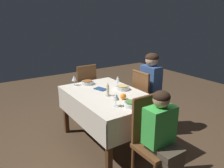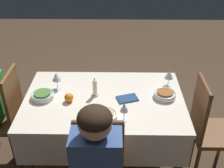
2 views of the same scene
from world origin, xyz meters
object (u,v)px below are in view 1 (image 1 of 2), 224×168
at_px(chair_north, 145,99).
at_px(bowl_west, 88,82).
at_px(bowl_east, 132,104).
at_px(orange_fruit, 123,96).
at_px(dining_table, 108,101).
at_px(wine_glass_north, 118,79).
at_px(chair_west, 85,89).
at_px(napkin_red_folded, 100,89).
at_px(person_child_green, 163,140).
at_px(person_adult_denim, 153,87).
at_px(bowl_north, 123,88).
at_px(candle_centerpiece, 108,91).
at_px(chair_east, 151,138).
at_px(wine_glass_west, 74,78).
at_px(wine_glass_east, 116,97).

relative_size(chair_north, bowl_west, 5.15).
height_order(bowl_east, orange_fruit, orange_fruit).
xyz_separation_m(dining_table, wine_glass_north, (-0.16, 0.27, 0.22)).
xyz_separation_m(dining_table, chair_north, (0.01, 0.65, -0.11)).
xyz_separation_m(chair_west, napkin_red_folded, (0.69, -0.09, 0.22)).
distance_m(dining_table, person_child_green, 1.04).
distance_m(wine_glass_north, bowl_east, 0.73).
xyz_separation_m(chair_north, person_adult_denim, (0.00, 0.15, 0.16)).
bearing_deg(bowl_west, bowl_north, 30.20).
height_order(bowl_north, candle_centerpiece, candle_centerpiece).
distance_m(chair_north, bowl_west, 0.89).
bearing_deg(person_child_green, orange_fruit, 84.01).
relative_size(chair_east, wine_glass_west, 6.37).
bearing_deg(bowl_west, wine_glass_west, -106.58).
bearing_deg(napkin_red_folded, wine_glass_east, -14.65).
relative_size(wine_glass_west, napkin_red_folded, 0.78).
distance_m(dining_table, chair_west, 0.89).
bearing_deg(candle_centerpiece, wine_glass_east, -17.44).
xyz_separation_m(wine_glass_north, bowl_east, (0.67, -0.27, -0.09)).
bearing_deg(person_adult_denim, orange_fruit, 109.67).
distance_m(chair_west, napkin_red_folded, 0.72).
bearing_deg(dining_table, wine_glass_west, -158.95).
distance_m(dining_table, wine_glass_north, 0.39).
height_order(chair_north, candle_centerpiece, chair_north).
distance_m(bowl_north, bowl_west, 0.57).
distance_m(chair_west, candle_centerpiece, 1.01).
height_order(bowl_west, candle_centerpiece, candle_centerpiece).
relative_size(bowl_east, wine_glass_east, 1.25).
bearing_deg(bowl_west, bowl_east, 1.90).
bearing_deg(person_adult_denim, candle_centerpiece, 94.32).
xyz_separation_m(chair_east, bowl_west, (-1.39, 0.01, 0.24)).
distance_m(person_adult_denim, wine_glass_east, 1.04).
distance_m(chair_north, chair_west, 1.05).
bearing_deg(bowl_east, napkin_red_folded, 179.87).
height_order(chair_north, person_child_green, person_child_green).
bearing_deg(person_adult_denim, wine_glass_north, 71.53).
bearing_deg(chair_east, orange_fruit, 82.43).
relative_size(dining_table, wine_glass_east, 8.79).
bearing_deg(bowl_east, bowl_north, 154.54).
height_order(chair_east, wine_glass_north, chair_east).
height_order(person_adult_denim, bowl_north, person_adult_denim).
height_order(chair_north, wine_glass_north, chair_north).
relative_size(dining_table, wine_glass_north, 8.46).
height_order(chair_east, orange_fruit, chair_east).
height_order(chair_north, person_adult_denim, person_adult_denim).
relative_size(person_child_green, bowl_east, 5.59).
height_order(chair_west, bowl_east, chair_west).
bearing_deg(wine_glass_north, napkin_red_folded, -97.03).
bearing_deg(wine_glass_west, bowl_north, 40.87).
bearing_deg(bowl_west, chair_west, 161.16).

